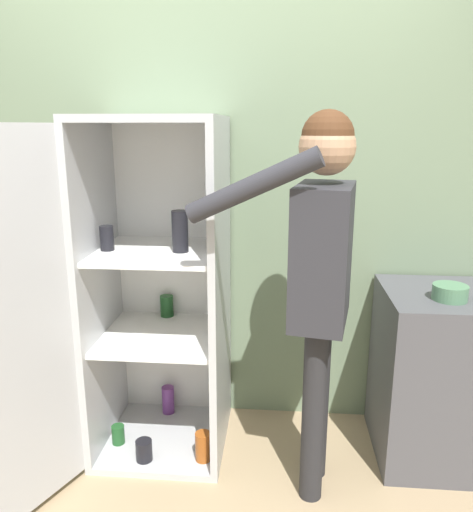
{
  "coord_description": "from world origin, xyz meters",
  "views": [
    {
      "loc": [
        0.36,
        -1.76,
        1.68
      ],
      "look_at": [
        0.15,
        0.61,
        1.06
      ],
      "focal_mm": 35.0,
      "sensor_mm": 36.0,
      "label": 1
    }
  ],
  "objects": [
    {
      "name": "wall_back",
      "position": [
        0.0,
        0.98,
        1.27
      ],
      "size": [
        7.0,
        0.06,
        2.55
      ],
      "color": "gray",
      "rests_on": "ground_plane"
    },
    {
      "name": "bowl",
      "position": [
        1.16,
        0.53,
        0.92
      ],
      "size": [
        0.16,
        0.16,
        0.07
      ],
      "color": "#517F5B",
      "rests_on": "counter"
    },
    {
      "name": "person",
      "position": [
        0.54,
        0.33,
        1.13
      ],
      "size": [
        0.72,
        0.53,
        1.74
      ],
      "color": "#262628",
      "rests_on": "ground_plane"
    },
    {
      "name": "refrigerator",
      "position": [
        -0.35,
        0.52,
        0.85
      ],
      "size": [
        0.97,
        1.26,
        1.73
      ],
      "color": "#B7BABC",
      "rests_on": "ground_plane"
    },
    {
      "name": "counter",
      "position": [
        1.29,
        0.63,
        0.44
      ],
      "size": [
        0.79,
        0.6,
        0.89
      ],
      "color": "#4C4C51",
      "rests_on": "ground_plane"
    }
  ]
}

